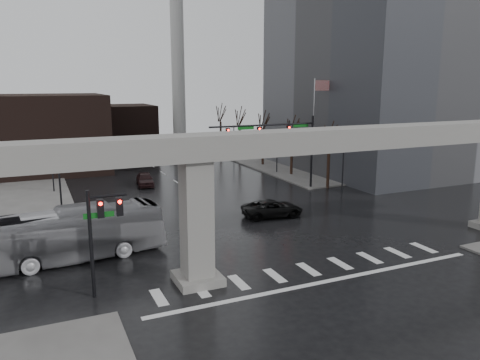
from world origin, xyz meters
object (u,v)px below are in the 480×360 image
Objects in this scene: far_car at (145,179)px; city_bus at (67,235)px; pickup_truck at (272,208)px; signal_mast_arm at (282,137)px.

city_bus is at bearing -107.60° from far_car.
city_bus is 22.90m from far_car.
pickup_truck is 18.53m from far_car.
far_car is at bearing -30.92° from city_bus.
signal_mast_arm is 16.27m from far_car.
city_bus is at bearing 107.83° from pickup_truck.
signal_mast_arm is at bearing -26.07° from far_car.
far_car is at bearing 29.14° from pickup_truck.
signal_mast_arm is 2.74× the size of far_car.
signal_mast_arm is 2.27× the size of pickup_truck.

